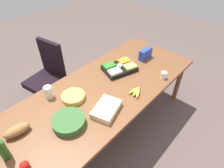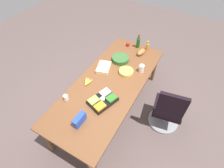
# 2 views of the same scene
# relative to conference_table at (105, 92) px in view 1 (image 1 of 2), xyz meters

# --- Properties ---
(ground_plane) EXTENTS (10.00, 10.00, 0.00)m
(ground_plane) POSITION_rel_conference_table_xyz_m (0.00, 0.00, -0.71)
(ground_plane) COLOR brown
(conference_table) EXTENTS (2.58, 1.06, 0.78)m
(conference_table) POSITION_rel_conference_table_xyz_m (0.00, 0.00, 0.00)
(conference_table) COLOR brown
(conference_table) RESTS_ON ground
(office_chair) EXTENTS (0.56, 0.56, 1.04)m
(office_chair) POSITION_rel_conference_table_xyz_m (0.19, -1.04, -0.31)
(office_chair) COLOR gray
(office_chair) RESTS_ON ground
(wine_bottle) EXTENTS (0.08, 0.08, 0.30)m
(wine_bottle) POSITION_rel_conference_table_xyz_m (1.17, -0.00, 0.18)
(wine_bottle) COLOR #21501A
(wine_bottle) RESTS_ON conference_table
(veggie_tray) EXTENTS (0.49, 0.42, 0.09)m
(veggie_tray) POSITION_rel_conference_table_xyz_m (-0.40, -0.11, 0.10)
(veggie_tray) COLOR black
(veggie_tray) RESTS_ON conference_table
(apple_red) EXTENTS (0.08, 0.08, 0.08)m
(apple_red) POSITION_rel_conference_table_xyz_m (1.12, 0.20, 0.10)
(apple_red) COLOR red
(apple_red) RESTS_ON conference_table
(banana_bunch) EXTENTS (0.18, 0.15, 0.04)m
(banana_bunch) POSITION_rel_conference_table_xyz_m (-0.19, 0.33, 0.09)
(banana_bunch) COLOR yellow
(banana_bunch) RESTS_ON conference_table
(mayo_jar) EXTENTS (0.11, 0.11, 0.15)m
(mayo_jar) POSITION_rel_conference_table_xyz_m (0.52, -0.36, 0.14)
(mayo_jar) COLOR white
(mayo_jar) RESTS_ON conference_table
(chip_bowl) EXTENTS (0.28, 0.28, 0.06)m
(chip_bowl) POSITION_rel_conference_table_xyz_m (0.36, -0.13, 0.09)
(chip_bowl) COLOR gold
(chip_bowl) RESTS_ON conference_table
(chip_bag_blue) EXTENTS (0.22, 0.08, 0.15)m
(chip_bag_blue) POSITION_rel_conference_table_xyz_m (-0.88, -0.02, 0.14)
(chip_bag_blue) COLOR #2244B1
(chip_bag_blue) RESTS_ON conference_table
(paper_cup) EXTENTS (0.07, 0.07, 0.09)m
(paper_cup) POSITION_rel_conference_table_xyz_m (-0.65, 0.42, 0.11)
(paper_cup) COLOR white
(paper_cup) RESTS_ON conference_table
(salad_bowl) EXTENTS (0.34, 0.34, 0.08)m
(salad_bowl) POSITION_rel_conference_table_xyz_m (0.61, 0.12, 0.10)
(salad_bowl) COLOR #335F2E
(salad_bowl) RESTS_ON conference_table
(sheet_cake) EXTENTS (0.37, 0.30, 0.07)m
(sheet_cake) POSITION_rel_conference_table_xyz_m (0.25, 0.27, 0.10)
(sheet_cake) COLOR beige
(sheet_cake) RESTS_ON conference_table
(bread_loaf) EXTENTS (0.25, 0.15, 0.10)m
(bread_loaf) POSITION_rel_conference_table_xyz_m (1.00, -0.15, 0.12)
(bread_loaf) COLOR #996638
(bread_loaf) RESTS_ON conference_table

